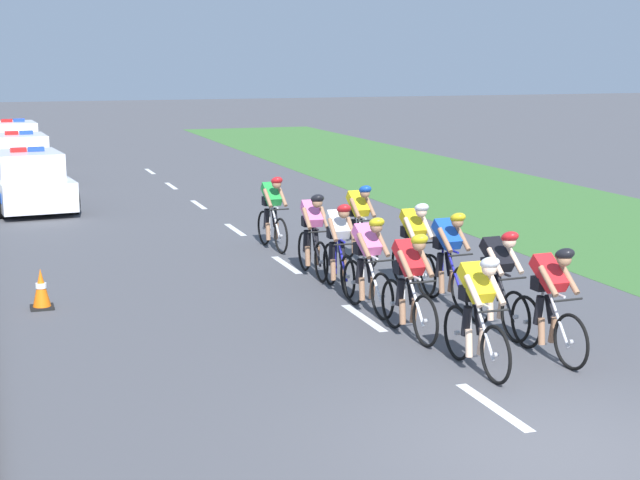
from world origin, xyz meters
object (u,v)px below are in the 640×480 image
object	(u,v)px
cyclist_lead	(478,311)
police_car_third	(14,143)
cyclist_third	(410,283)
police_car_nearest	(29,182)
cyclist_seventh	(339,246)
traffic_cone_near	(41,289)
cyclist_sixth	(448,256)
cyclist_ninth	(313,233)
cyclist_eleventh	(273,211)
cyclist_fourth	(498,280)
cyclist_second	(550,300)
cyclist_eighth	(414,245)
cyclist_fifth	(368,262)
police_car_second	(20,160)
cyclist_tenth	(359,222)

from	to	relation	value
cyclist_lead	police_car_third	distance (m)	28.06
cyclist_third	police_car_nearest	world-z (taller)	police_car_nearest
cyclist_seventh	police_car_third	xyz separation A→B (m)	(-4.49, 23.15, -0.11)
traffic_cone_near	cyclist_seventh	bearing A→B (deg)	-5.45
cyclist_sixth	cyclist_ninth	size ratio (longest dim) A/B	1.00
cyclist_eleventh	police_car_nearest	bearing A→B (deg)	121.45
cyclist_sixth	traffic_cone_near	xyz separation A→B (m)	(-6.10, 1.85, -0.48)
cyclist_fourth	cyclist_second	bearing A→B (deg)	-87.67
cyclist_eighth	police_car_third	distance (m)	24.16
cyclist_fifth	traffic_cone_near	xyz separation A→B (m)	(-4.75, 1.86, -0.48)
cyclist_lead	police_car_second	distance (m)	21.95
cyclist_lead	cyclist_ninth	world-z (taller)	same
cyclist_ninth	police_car_third	xyz separation A→B (m)	(-4.44, 21.93, -0.11)
cyclist_ninth	cyclist_tenth	distance (m)	1.45
cyclist_eleventh	police_car_nearest	world-z (taller)	police_car_nearest
cyclist_tenth	police_car_third	xyz separation A→B (m)	(-5.64, 21.11, -0.11)
cyclist_second	cyclist_ninth	xyz separation A→B (m)	(-1.37, 5.56, 0.00)
cyclist_seventh	cyclist_eighth	size ratio (longest dim) A/B	1.00
police_car_third	cyclist_eleventh	bearing A→B (deg)	-77.02
police_car_third	cyclist_fifth	bearing A→B (deg)	-79.72
cyclist_second	police_car_third	xyz separation A→B (m)	(-5.81, 27.50, -0.11)
cyclist_sixth	traffic_cone_near	bearing A→B (deg)	163.13
cyclist_third	traffic_cone_near	world-z (taller)	cyclist_third
cyclist_third	police_car_third	bearing A→B (deg)	99.81
cyclist_fourth	police_car_nearest	world-z (taller)	police_car_nearest
cyclist_third	traffic_cone_near	size ratio (longest dim) A/B	2.69
cyclist_seventh	cyclist_eleventh	world-z (taller)	same
cyclist_seventh	police_car_nearest	size ratio (longest dim) A/B	0.38
police_car_third	traffic_cone_near	xyz separation A→B (m)	(-0.29, -22.70, -0.37)
cyclist_ninth	traffic_cone_near	size ratio (longest dim) A/B	2.69
cyclist_lead	police_car_nearest	distance (m)	16.31
police_car_nearest	police_car_second	distance (m)	5.82
cyclist_fourth	police_car_nearest	distance (m)	15.31
cyclist_third	cyclist_second	bearing A→B (deg)	-48.50
cyclist_third	cyclist_seventh	bearing A→B (deg)	90.14
cyclist_seventh	traffic_cone_near	xyz separation A→B (m)	(-4.78, 0.46, -0.48)
cyclist_second	cyclist_fifth	size ratio (longest dim) A/B	1.00
police_car_third	cyclist_second	bearing A→B (deg)	-78.07
cyclist_fifth	cyclist_seventh	xyz separation A→B (m)	(0.03, 1.41, 0.00)
cyclist_fifth	cyclist_eleventh	size ratio (longest dim) A/B	1.00
cyclist_seventh	cyclist_fourth	bearing A→B (deg)	-67.54
cyclist_fifth	traffic_cone_near	distance (m)	5.12
cyclist_ninth	police_car_third	world-z (taller)	police_car_third
cyclist_ninth	cyclist_fifth	bearing A→B (deg)	-89.66
cyclist_eighth	cyclist_eleventh	bearing A→B (deg)	106.85
police_car_third	cyclist_seventh	bearing A→B (deg)	-79.03
cyclist_seventh	cyclist_tenth	size ratio (longest dim) A/B	1.00
cyclist_second	cyclist_third	bearing A→B (deg)	131.50
cyclist_fourth	cyclist_eighth	size ratio (longest dim) A/B	1.00
cyclist_fourth	traffic_cone_near	distance (m)	7.02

